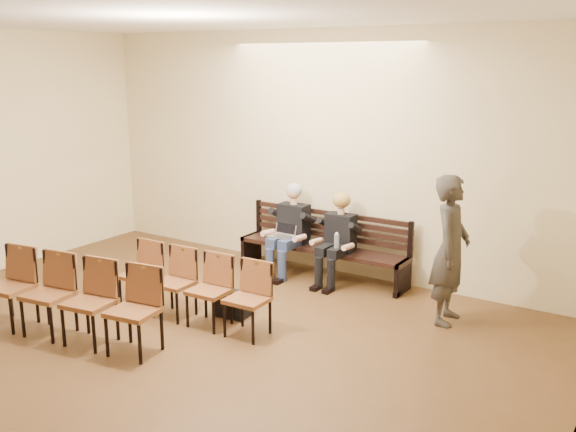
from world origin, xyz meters
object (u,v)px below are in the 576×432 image
object	(u,v)px
seated_woman	(337,243)
chair_row_front	(191,287)
seated_man	(290,230)
water_bottle	(336,249)
passerby	(451,239)
chair_row_back	(68,299)
bench	(322,262)
bag	(233,304)
laptop	(281,238)

from	to	relation	value
seated_woman	chair_row_front	xyz separation A→B (m)	(-0.80, -2.15, -0.16)
seated_man	water_bottle	distance (m)	0.91
seated_man	passerby	xyz separation A→B (m)	(2.55, -0.48, 0.37)
seated_woman	chair_row_back	world-z (taller)	seated_woman
seated_woman	passerby	size ratio (longest dim) A/B	0.57
bench	chair_row_back	world-z (taller)	chair_row_back
seated_man	water_bottle	bearing A→B (deg)	-13.08
bag	chair_row_back	world-z (taller)	chair_row_back
seated_woman	bag	distance (m)	1.86
seated_woman	seated_man	bearing A→B (deg)	180.00
water_bottle	bench	bearing A→B (deg)	142.03
chair_row_front	chair_row_back	size ratio (longest dim) A/B	0.91
water_bottle	bag	world-z (taller)	water_bottle
seated_woman	water_bottle	distance (m)	0.23
bench	water_bottle	size ratio (longest dim) A/B	11.54
water_bottle	chair_row_back	xyz separation A→B (m)	(-1.71, -3.07, -0.09)
bench	seated_man	bearing A→B (deg)	-165.64
bag	water_bottle	bearing A→B (deg)	69.03
seated_woman	bench	bearing A→B (deg)	159.03
water_bottle	chair_row_front	size ratio (longest dim) A/B	0.11
seated_woman	bag	bearing A→B (deg)	-105.55
passerby	bench	bearing A→B (deg)	67.47
chair_row_front	chair_row_back	xyz separation A→B (m)	(-0.81, -1.13, 0.04)
seated_man	water_bottle	size ratio (longest dim) A/B	5.80
seated_man	water_bottle	xyz separation A→B (m)	(0.89, -0.21, -0.09)
chair_row_front	water_bottle	bearing A→B (deg)	63.09
seated_woman	chair_row_front	world-z (taller)	seated_woman
chair_row_front	chair_row_back	world-z (taller)	chair_row_back
passerby	chair_row_back	xyz separation A→B (m)	(-3.38, -2.79, -0.56)
bench	seated_man	distance (m)	0.65
seated_man	laptop	distance (m)	0.20
water_bottle	chair_row_back	size ratio (longest dim) A/B	0.10
seated_man	bag	bearing A→B (deg)	-80.40
bench	passerby	distance (m)	2.31
seated_woman	passerby	world-z (taller)	passerby
chair_row_front	seated_man	bearing A→B (deg)	87.60
bench	passerby	world-z (taller)	passerby
bench	water_bottle	distance (m)	0.63
bench	chair_row_front	xyz separation A→B (m)	(-0.49, -2.27, 0.20)
laptop	passerby	xyz separation A→B (m)	(2.60, -0.30, 0.45)
passerby	water_bottle	bearing A→B (deg)	74.19
water_bottle	chair_row_front	distance (m)	2.14
bench	laptop	world-z (taller)	laptop
seated_man	bag	world-z (taller)	seated_man
laptop	passerby	distance (m)	2.65
bag	chair_row_front	bearing A→B (deg)	-128.03
bench	seated_woman	distance (m)	0.49
water_bottle	chair_row_back	world-z (taller)	chair_row_back
seated_man	chair_row_front	xyz separation A→B (m)	(-0.02, -2.15, -0.23)
seated_man	seated_woman	xyz separation A→B (m)	(0.78, 0.00, -0.07)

